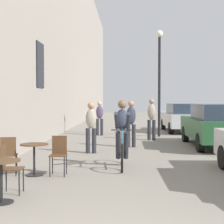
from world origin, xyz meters
name	(u,v)px	position (x,y,z in m)	size (l,w,h in m)	color
building_facade_left	(53,13)	(-3.45, 14.00, 5.88)	(0.54, 68.00, 11.77)	gray
cafe_table_near	(1,172)	(-2.02, 2.55, 0.52)	(0.64, 0.64, 0.72)	black
cafe_chair_near_toward_street	(8,166)	(-2.09, 3.14, 0.52)	(0.40, 0.40, 0.89)	black
cafe_table_mid	(34,153)	(-2.02, 4.72, 0.52)	(0.64, 0.64, 0.72)	black
cafe_chair_mid_toward_street	(9,153)	(-2.59, 4.65, 0.52)	(0.46, 0.46, 0.89)	black
cafe_chair_mid_toward_wall	(59,152)	(-1.47, 4.80, 0.52)	(0.39, 0.39, 0.89)	black
cyclist_on_bicycle	(122,135)	(-0.03, 5.82, 0.81)	(0.52, 1.76, 1.74)	black
pedestrian_near	(91,125)	(-1.05, 8.11, 0.92)	(0.34, 0.24, 1.64)	#26262D
pedestrian_mid	(131,121)	(0.25, 9.61, 0.95)	(0.37, 0.29, 1.68)	#26262D
pedestrian_far	(152,117)	(1.15, 11.86, 0.99)	(0.35, 0.26, 1.75)	#26262D
pedestrian_furthest	(100,116)	(-1.19, 13.77, 0.92)	(0.35, 0.25, 1.64)	#26262D
street_lamp	(159,69)	(1.61, 13.33, 3.11)	(0.32, 0.32, 4.90)	black
parked_car_second	(216,125)	(3.32, 9.78, 0.81)	(1.87, 4.40, 1.56)	#23512D
parked_car_third	(182,117)	(3.06, 15.83, 0.78)	(1.89, 4.27, 1.50)	#B7B7BC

